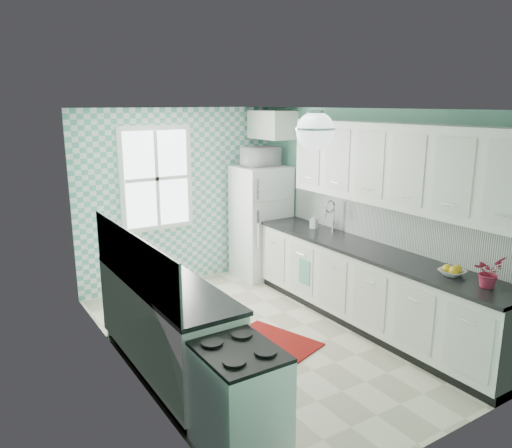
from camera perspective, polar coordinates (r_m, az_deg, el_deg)
floor at (r=5.76m, az=0.95°, el=-12.85°), size 3.00×4.40×0.02m
ceiling at (r=5.15m, az=1.06°, el=13.11°), size 3.00×4.40×0.02m
wall_back at (r=7.22m, az=-8.77°, el=3.06°), size 3.00×0.02×2.50m
wall_front at (r=3.77m, az=20.12°, el=-7.61°), size 3.00×0.02×2.50m
wall_left at (r=4.68m, az=-14.62°, el=-3.06°), size 0.02×4.40×2.50m
wall_right at (r=6.26m, az=12.60°, el=1.25°), size 0.02×4.40×2.50m
accent_wall at (r=7.20m, az=-8.70°, el=3.04°), size 3.00×0.01×2.50m
window at (r=6.99m, az=-11.32°, el=5.11°), size 1.04×0.05×1.44m
backsplash_right at (r=5.98m, az=15.12°, el=0.01°), size 0.02×3.60×0.51m
backsplash_left at (r=4.63m, az=-14.02°, el=-3.90°), size 0.02×2.15×0.51m
upper_cabinets_right at (r=5.62m, az=16.02°, el=6.40°), size 0.33×3.20×0.90m
upper_cabinet_fridge at (r=7.40m, az=1.59°, el=11.28°), size 0.40×0.74×0.40m
ceiling_light at (r=4.51m, az=6.79°, el=10.55°), size 0.34×0.34×0.35m
base_cabinets_right at (r=6.00m, az=12.80°, el=-7.28°), size 0.60×3.60×0.90m
countertop_right at (r=5.84m, az=12.94°, el=-3.00°), size 0.63×3.60×0.04m
base_cabinets_left at (r=4.99m, az=-10.34°, el=-11.58°), size 0.60×2.15×0.90m
countertop_left at (r=4.82m, az=-10.41°, el=-6.48°), size 0.63×2.15×0.04m
fridge at (r=7.45m, az=0.54°, el=0.26°), size 0.72×0.72×1.66m
stove at (r=3.90m, az=-1.98°, el=-19.37°), size 0.55×0.69×0.83m
sink at (r=6.46m, az=7.63°, el=-1.07°), size 0.51×0.43×0.53m
rug at (r=5.61m, az=1.84°, el=-13.38°), size 0.93×1.11×0.02m
dish_towel at (r=6.36m, az=5.57°, el=-5.48°), size 0.08×0.21×0.32m
fruit_bowl at (r=5.19m, az=21.51°, el=-5.18°), size 0.24×0.24×0.06m
potted_plant at (r=4.96m, az=25.02°, el=-4.98°), size 0.28×0.25×0.29m
soap_bottle at (r=6.64m, az=6.64°, el=0.31°), size 0.11×0.11×0.19m
microwave at (r=7.28m, az=0.56°, el=7.71°), size 0.51×0.36×0.28m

